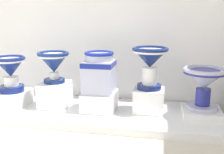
# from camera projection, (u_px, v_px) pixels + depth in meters

# --- Properties ---
(display_platform) EXTENTS (2.59, 0.89, 0.08)m
(display_platform) POSITION_uv_depth(u_px,v_px,m) (101.00, 113.00, 2.91)
(display_platform) COLOR white
(display_platform) RESTS_ON ground_plane
(plinth_block_tall_cobalt) EXTENTS (0.33, 0.38, 0.16)m
(plinth_block_tall_cobalt) POSITION_uv_depth(u_px,v_px,m) (13.00, 98.00, 3.03)
(plinth_block_tall_cobalt) COLOR white
(plinth_block_tall_cobalt) RESTS_ON display_platform
(antique_toilet_tall_cobalt) EXTENTS (0.34, 0.34, 0.40)m
(antique_toilet_tall_cobalt) POSITION_uv_depth(u_px,v_px,m) (10.00, 69.00, 2.96)
(antique_toilet_tall_cobalt) COLOR navy
(antique_toilet_tall_cobalt) RESTS_ON plinth_block_tall_cobalt
(plinth_block_pale_glazed) EXTENTS (0.30, 0.34, 0.28)m
(plinth_block_pale_glazed) POSITION_uv_depth(u_px,v_px,m) (55.00, 94.00, 2.99)
(plinth_block_pale_glazed) COLOR white
(plinth_block_pale_glazed) RESTS_ON display_platform
(antique_toilet_pale_glazed) EXTENTS (0.35, 0.35, 0.34)m
(antique_toilet_pale_glazed) POSITION_uv_depth(u_px,v_px,m) (54.00, 62.00, 2.91)
(antique_toilet_pale_glazed) COLOR navy
(antique_toilet_pale_glazed) RESTS_ON plinth_block_pale_glazed
(plinth_block_broad_patterned) EXTENTS (0.35, 0.36, 0.20)m
(plinth_block_broad_patterned) POSITION_uv_depth(u_px,v_px,m) (100.00, 101.00, 2.88)
(plinth_block_broad_patterned) COLOR white
(plinth_block_broad_patterned) RESTS_ON display_platform
(antique_toilet_broad_patterned) EXTENTS (0.32, 0.34, 0.44)m
(antique_toilet_broad_patterned) POSITION_uv_depth(u_px,v_px,m) (99.00, 71.00, 2.81)
(antique_toilet_broad_patterned) COLOR #B1B5D6
(antique_toilet_broad_patterned) RESTS_ON plinth_block_broad_patterned
(plinth_block_rightmost) EXTENTS (0.32, 0.29, 0.25)m
(plinth_block_rightmost) POSITION_uv_depth(u_px,v_px,m) (149.00, 100.00, 2.82)
(plinth_block_rightmost) COLOR white
(plinth_block_rightmost) RESTS_ON display_platform
(antique_toilet_rightmost) EXTENTS (0.37, 0.37, 0.44)m
(antique_toilet_rightmost) POSITION_uv_depth(u_px,v_px,m) (150.00, 60.00, 2.73)
(antique_toilet_rightmost) COLOR navy
(antique_toilet_rightmost) RESTS_ON plinth_block_rightmost
(plinth_block_slender_white) EXTENTS (0.38, 0.36, 0.09)m
(plinth_block_slender_white) POSITION_uv_depth(u_px,v_px,m) (201.00, 113.00, 2.67)
(plinth_block_slender_white) COLOR white
(plinth_block_slender_white) RESTS_ON display_platform
(antique_toilet_slender_white) EXTENTS (0.42, 0.42, 0.42)m
(antique_toilet_slender_white) POSITION_uv_depth(u_px,v_px,m) (204.00, 81.00, 2.59)
(antique_toilet_slender_white) COLOR #ACAECE
(antique_toilet_slender_white) RESTS_ON plinth_block_slender_white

